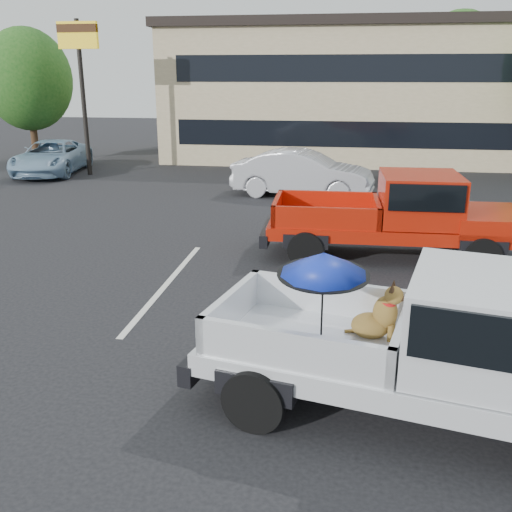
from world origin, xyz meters
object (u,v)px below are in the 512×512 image
Objects in this scene: tree_left at (28,80)px; silver_sedan at (303,173)px; red_pickup at (410,213)px; motel_sign at (80,56)px; silver_pickup at (462,344)px; blue_suv at (51,157)px; tree_back at (458,65)px.

tree_left is 14.66m from silver_sedan.
motel_sign is at bearing 140.23° from red_pickup.
blue_suv is at bearing 142.52° from silver_pickup.
red_pickup is at bearing -38.19° from tree_left.
tree_left is 24.90m from silver_pickup.
red_pickup is at bearing -101.94° from tree_back.
tree_back is at bearing 32.01° from motel_sign.
silver_pickup is at bearing -58.54° from blue_suv.
blue_suv is (-13.51, 9.48, -0.36)m from red_pickup.
silver_pickup is 20.93m from blue_suv.
tree_left is at bearing -160.71° from tree_back.
motel_sign is 1.00× the size of silver_pickup.
motel_sign is at bearing -147.99° from tree_back.
motel_sign is at bearing 138.91° from silver_pickup.
tree_left is 1.28× the size of silver_sedan.
silver_sedan is at bearing -24.90° from tree_left.
red_pickup is at bearing -43.48° from blue_suv.
silver_pickup is at bearing -91.97° from red_pickup.
tree_back reaches higher than tree_left.
tree_left is 1.23× the size of blue_suv.
blue_suv is (-13.41, 16.06, -0.37)m from silver_pickup.
tree_back is at bearing 19.29° from tree_left.
silver_pickup is at bearing -160.14° from silver_sedan.
silver_pickup is (15.78, -19.07, -2.68)m from tree_left.
motel_sign is 20.25m from silver_pickup.
tree_left is at bearing 142.27° from silver_pickup.
motel_sign reaches higher than red_pickup.
silver_sedan is at bearing -18.64° from motel_sign.
red_pickup is at bearing -148.21° from silver_sedan.
tree_back is 1.19× the size of silver_pickup.
tree_back is 1.51× the size of silver_sedan.
blue_suv is at bearing -150.41° from tree_back.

